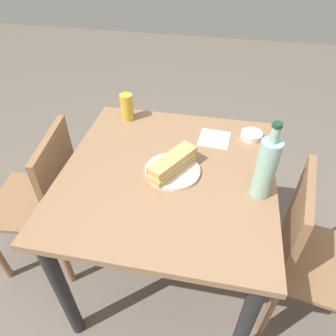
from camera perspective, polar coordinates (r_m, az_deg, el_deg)
name	(u,v)px	position (r m, az deg, el deg)	size (l,w,h in m)	color
ground_plane	(168,270)	(1.89, 0.00, -18.26)	(8.00, 8.00, 0.00)	#6B6056
dining_table	(168,194)	(1.38, 0.00, -4.78)	(0.91, 0.88, 0.77)	#997251
chair_far	(46,196)	(1.70, -21.52, -4.79)	(0.45, 0.45, 0.85)	#936B47
chair_near	(310,253)	(1.50, 24.66, -13.92)	(0.46, 0.46, 0.85)	#936B47
plate_near	(172,171)	(1.28, 0.83, -0.53)	(0.23, 0.23, 0.01)	silver
baguette_sandwich_near	(173,163)	(1.25, 0.84, 0.89)	(0.24, 0.18, 0.07)	tan
knife_near	(161,165)	(1.29, -1.25, 0.60)	(0.15, 0.11, 0.01)	silver
water_bottle	(266,168)	(1.16, 17.52, 0.05)	(0.08, 0.08, 0.32)	#99C6B7
beer_glass	(127,107)	(1.59, -7.55, 11.00)	(0.06, 0.06, 0.14)	gold
olive_bowl	(251,135)	(1.52, 15.08, 5.82)	(0.10, 0.10, 0.03)	silver
paper_napkin	(214,139)	(1.48, 8.52, 5.34)	(0.14, 0.14, 0.00)	white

